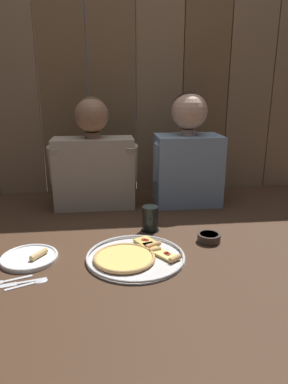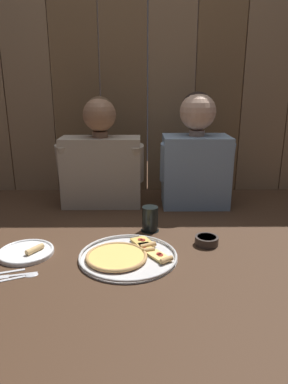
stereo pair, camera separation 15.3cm
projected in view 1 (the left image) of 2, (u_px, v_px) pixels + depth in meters
The scene contains 11 objects.
ground_plane at pixel (153, 239), 1.49m from camera, with size 3.20×3.20×0.00m, color #422B1C.
pizza_tray at pixel (133, 256), 1.32m from camera, with size 0.38×0.38×0.03m.
dinner_plate at pixel (30, 258), 1.31m from camera, with size 0.21×0.21×0.03m.
drinking_glass at pixel (151, 219), 1.57m from camera, with size 0.08×0.08×0.11m.
dipping_bowl at pixel (209, 237), 1.46m from camera, with size 0.10×0.10×0.03m.
table_fork at pixel (10, 280), 1.17m from camera, with size 0.13×0.06×0.01m.
table_knife at pixel (22, 282), 1.16m from camera, with size 0.15×0.05×0.01m.
table_spoon at pixel (34, 282), 1.16m from camera, with size 0.14×0.07×0.01m.
diner_left at pixel (94, 160), 1.82m from camera, with size 0.45×0.20×0.58m.
diner_right at pixel (188, 154), 1.88m from camera, with size 0.38×0.24×0.60m.
wooden_backdrop_wall at pixel (136, 85), 2.02m from camera, with size 2.19×0.03×1.26m.
Camera 1 is at (-0.19, -1.36, 0.63)m, focal length 32.72 mm.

